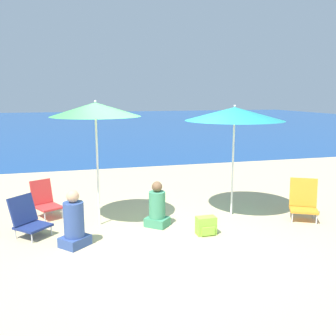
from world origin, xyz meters
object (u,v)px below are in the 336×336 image
object	(u,v)px
beach_chair_navy	(28,218)
person_seated_near	(157,208)
beach_chair_red	(45,200)
backpack_lime	(206,226)
beach_umbrella_green	(95,110)
beach_umbrella_teal	(235,114)
beach_chair_orange	(303,200)
person_seated_far	(74,223)

from	to	relation	value
beach_chair_navy	person_seated_near	size ratio (longest dim) A/B	0.88
beach_chair_red	backpack_lime	distance (m)	3.19
beach_chair_navy	person_seated_near	xyz separation A→B (m)	(2.20, -0.12, 0.03)
beach_umbrella_green	beach_umbrella_teal	world-z (taller)	beach_umbrella_green
beach_chair_navy	backpack_lime	distance (m)	3.00
beach_chair_red	person_seated_near	xyz separation A→B (m)	(1.97, -1.11, 0.01)
beach_umbrella_green	beach_chair_orange	xyz separation A→B (m)	(3.78, -0.70, -1.72)
beach_umbrella_teal	beach_umbrella_green	bearing A→B (deg)	177.52
beach_umbrella_teal	beach_chair_red	distance (m)	4.00
person_seated_far	beach_chair_navy	bearing A→B (deg)	-173.35
backpack_lime	person_seated_near	bearing A→B (deg)	138.45
beach_chair_navy	beach_chair_red	distance (m)	1.02
person_seated_far	beach_chair_red	bearing A→B (deg)	155.52
beach_chair_red	beach_umbrella_green	bearing A→B (deg)	-65.93
person_seated_near	backpack_lime	world-z (taller)	person_seated_near
beach_chair_red	backpack_lime	bearing A→B (deg)	-60.99
beach_umbrella_green	beach_chair_navy	xyz separation A→B (m)	(-1.20, -0.23, -1.77)
beach_chair_navy	person_seated_far	distance (m)	0.99
beach_umbrella_teal	person_seated_near	bearing A→B (deg)	-171.09
beach_chair_navy	backpack_lime	bearing A→B (deg)	-59.39
beach_chair_navy	beach_chair_red	world-z (taller)	beach_chair_red
beach_chair_navy	person_seated_near	world-z (taller)	person_seated_near
beach_umbrella_green	beach_chair_orange	size ratio (longest dim) A/B	2.91
beach_chair_navy	person_seated_far	bearing A→B (deg)	-86.79
beach_chair_red	person_seated_near	world-z (taller)	person_seated_near
backpack_lime	person_seated_far	bearing A→B (deg)	177.69
beach_chair_orange	backpack_lime	distance (m)	2.11
beach_umbrella_teal	person_seated_near	world-z (taller)	beach_umbrella_teal
beach_umbrella_green	backpack_lime	size ratio (longest dim) A/B	6.79
person_seated_near	beach_chair_navy	bearing A→B (deg)	128.37
beach_umbrella_teal	beach_chair_red	size ratio (longest dim) A/B	3.04
person_seated_near	person_seated_far	world-z (taller)	person_seated_far
beach_chair_navy	person_seated_far	xyz separation A→B (m)	(0.74, -0.66, 0.06)
beach_chair_red	beach_chair_navy	bearing A→B (deg)	-131.15
backpack_lime	beach_chair_red	bearing A→B (deg)	146.97
person_seated_near	person_seated_far	size ratio (longest dim) A/B	0.92
beach_chair_navy	backpack_lime	xyz separation A→B (m)	(2.90, -0.75, -0.16)
beach_umbrella_green	beach_umbrella_teal	bearing A→B (deg)	-2.48
beach_umbrella_green	beach_chair_red	bearing A→B (deg)	142.03
beach_umbrella_teal	person_seated_far	bearing A→B (deg)	-165.56
beach_chair_navy	person_seated_near	bearing A→B (deg)	-48.20
beach_umbrella_teal	beach_chair_red	world-z (taller)	beach_umbrella_teal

